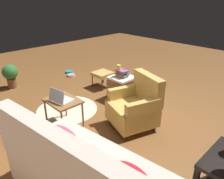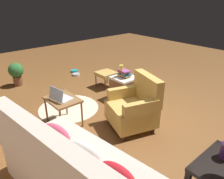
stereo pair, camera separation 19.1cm
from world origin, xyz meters
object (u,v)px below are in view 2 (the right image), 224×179
Objects in this scene: armchair at (135,107)px; couch at (79,176)px; yellow_mug at (121,67)px; pet_bowl_teal at (74,71)px; laptop at (60,97)px; tv_remote at (124,74)px; laptop_desk at (63,102)px; book_stack_hamper at (124,73)px; ottoman at (106,74)px; wicker_hamper at (124,88)px; potted_plant at (16,72)px; pet_bowl_steel at (76,74)px.

couch is at bearing 112.61° from armchair.
pet_bowl_teal is (2.06, -0.16, -0.65)m from yellow_mug.
pet_bowl_teal is at bearing -35.94° from laptop.
laptop_desk is at bearing 91.04° from tv_remote.
book_stack_hamper is at bearing -129.70° from yellow_mug.
armchair is 2.17× the size of ottoman.
laptop is at bearing -22.06° from couch.
tv_remote reaches higher than pet_bowl_teal.
wicker_hamper reaches higher than pet_bowl_teal.
armchair reaches higher than tv_remote.
potted_plant is (0.05, 1.52, 0.31)m from pet_bowl_teal.
laptop_desk is 1.43m from book_stack_hamper.
wicker_hamper is at bearing -34.70° from armchair.
ottoman is (1.59, -0.72, -0.05)m from armchair.
potted_plant is (2.11, 1.36, -0.35)m from yellow_mug.
couch reaches higher than wicker_hamper.
wicker_hamper is 1.75× the size of book_stack_hamper.
ottoman is (0.73, -0.12, 0.07)m from wicker_hamper.
laptop reaches higher than pet_bowl_teal.
couch reaches higher than pet_bowl_teal.
pet_bowl_teal is (2.10, -0.11, -0.53)m from book_stack_hamper.
pet_bowl_steel is at bearing -37.44° from laptop.
book_stack_hamper is (0.86, -0.60, 0.19)m from armchair.
ottoman is 2.10m from potted_plant.
pet_bowl_steel is (1.74, 0.09, -0.47)m from tv_remote.
pet_bowl_steel is at bearing -1.79° from tv_remote.
tv_remote is (0.09, -0.08, -0.06)m from book_stack_hamper.
armchair is 2.78m from pet_bowl_steel.
tv_remote reaches higher than laptop_desk.
potted_plant reaches higher than pet_bowl_teal.
armchair is 1.81× the size of wicker_hamper.
laptop_desk is 1.17× the size of wicker_hamper.
laptop_desk is at bearing 94.15° from yellow_mug.
laptop_desk is 1.73m from ottoman.
laptop reaches higher than laptop_desk.
potted_plant is at bearing 46.98° from ottoman.
yellow_mug reaches higher than laptop.
potted_plant is (3.62, -0.61, -0.00)m from couch.
wicker_hamper is at bearing 136.61° from tv_remote.
yellow_mug is (0.90, -0.54, 0.32)m from armchair.
yellow_mug is (0.11, -1.41, 0.15)m from laptop.
laptop is 0.75× the size of wicker_hamper.
tv_remote is 0.40× the size of ottoman.
couch is at bearing 125.65° from wicker_hamper.
book_stack_hamper is at bearing 135.70° from tv_remote.
armchair reaches higher than pet_bowl_steel.
yellow_mug is 0.50× the size of pet_bowl_steel.
armchair is (0.60, -1.43, 0.03)m from couch.
couch is 9.94× the size of pet_bowl_teal.
yellow_mug reaches higher than wicker_hamper.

